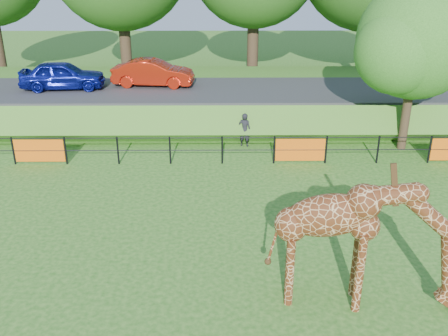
{
  "coord_description": "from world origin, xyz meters",
  "views": [
    {
      "loc": [
        -0.08,
        -9.85,
        7.44
      ],
      "look_at": [
        0.03,
        2.86,
        2.0
      ],
      "focal_mm": 40.0,
      "sensor_mm": 36.0,
      "label": 1
    }
  ],
  "objects_px": {
    "tree_east": "(419,44)",
    "visitor": "(245,130)",
    "car_red": "(153,73)",
    "giraffe": "(367,244)",
    "car_blue": "(63,75)"
  },
  "relations": [
    {
      "from": "tree_east",
      "to": "car_red",
      "type": "bearing_deg",
      "value": 155.16
    },
    {
      "from": "car_red",
      "to": "visitor",
      "type": "bearing_deg",
      "value": -132.22
    },
    {
      "from": "visitor",
      "to": "tree_east",
      "type": "bearing_deg",
      "value": -164.8
    },
    {
      "from": "car_blue",
      "to": "visitor",
      "type": "height_order",
      "value": "car_blue"
    },
    {
      "from": "tree_east",
      "to": "visitor",
      "type": "bearing_deg",
      "value": 177.41
    },
    {
      "from": "visitor",
      "to": "giraffe",
      "type": "bearing_deg",
      "value": 119.81
    },
    {
      "from": "giraffe",
      "to": "car_red",
      "type": "xyz_separation_m",
      "value": [
        -6.54,
        15.15,
        0.51
      ]
    },
    {
      "from": "giraffe",
      "to": "visitor",
      "type": "xyz_separation_m",
      "value": [
        -2.21,
        10.37,
        -0.85
      ]
    },
    {
      "from": "tree_east",
      "to": "giraffe",
      "type": "bearing_deg",
      "value": -113.8
    },
    {
      "from": "car_red",
      "to": "tree_east",
      "type": "distance_m",
      "value": 12.3
    },
    {
      "from": "giraffe",
      "to": "car_blue",
      "type": "relative_size",
      "value": 1.1
    },
    {
      "from": "car_red",
      "to": "visitor",
      "type": "xyz_separation_m",
      "value": [
        4.33,
        -4.78,
        -1.36
      ]
    },
    {
      "from": "giraffe",
      "to": "visitor",
      "type": "height_order",
      "value": "giraffe"
    },
    {
      "from": "car_blue",
      "to": "car_red",
      "type": "height_order",
      "value": "car_blue"
    },
    {
      "from": "giraffe",
      "to": "car_red",
      "type": "relative_size",
      "value": 1.1
    }
  ]
}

